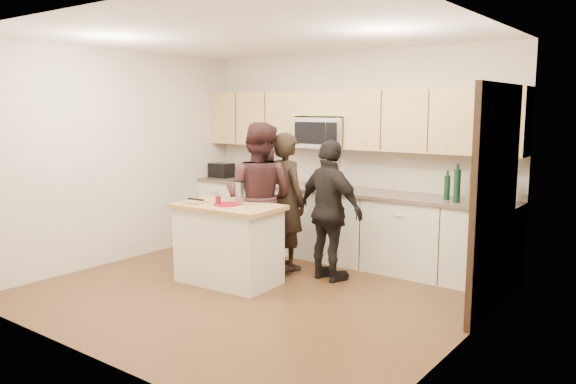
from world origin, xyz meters
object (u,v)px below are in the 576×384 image
Objects in this scene: island at (228,243)px; woman_right at (330,211)px; toaster at (222,170)px; woman_center at (259,198)px; woman_left at (287,201)px.

island is 1.21m from woman_right.
woman_center is (1.58, -1.02, -0.14)m from toaster.
woman_center is 1.11× the size of woman_right.
woman_right is at bearing -18.01° from toaster.
island is 0.71m from woman_center.
woman_center is (-0.01, 0.55, 0.45)m from island.
woman_center reaches higher than toaster.
woman_left is (1.75, -0.69, -0.21)m from toaster.
island is 0.74× the size of woman_left.
woman_left is at bearing 3.49° from woman_right.
woman_right reaches higher than toaster.
woman_center is (-0.18, -0.33, 0.06)m from woman_left.
toaster is 2.58m from woman_right.
toaster is 1.88m from woman_center.
woman_right is at bearing 178.91° from woman_center.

